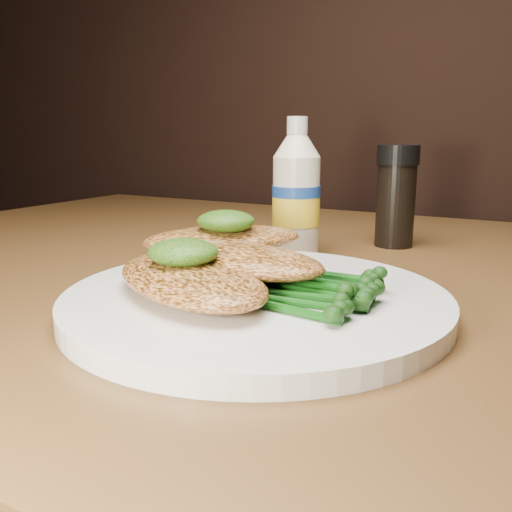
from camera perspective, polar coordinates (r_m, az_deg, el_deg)
The scene contains 9 objects.
plate at distance 0.42m, azimuth 0.00°, elevation -4.69°, with size 0.30×0.30×0.02m, color white.
chicken_front at distance 0.41m, azimuth -6.94°, elevation -2.46°, with size 0.16×0.09×0.03m, color #C87F3F.
chicken_mid at distance 0.44m, azimuth -1.82°, elevation -0.34°, with size 0.15×0.08×0.02m, color #C87F3F.
chicken_back at distance 0.48m, azimuth -3.44°, elevation 1.81°, with size 0.14×0.07×0.02m, color #C87F3F.
pesto_front at distance 0.41m, azimuth -7.68°, elevation 0.40°, with size 0.05×0.05×0.02m, color #0A3407.
pesto_back at distance 0.47m, azimuth -3.20°, elevation 3.69°, with size 0.05×0.05×0.02m, color #0A3407.
broccolini_bundle at distance 0.41m, azimuth 5.35°, elevation -2.66°, with size 0.15×0.12×0.02m, color #114D10, non-canonical shape.
mayo_bottle at distance 0.61m, azimuth 4.27°, elevation 7.29°, with size 0.05×0.05×0.15m, color #F3E8CE, non-canonical shape.
pepper_grinder at distance 0.67m, azimuth 14.53°, elevation 6.10°, with size 0.05×0.05×0.12m, color black, non-canonical shape.
Camera 1 is at (0.24, 0.54, 0.89)m, focal length 37.96 mm.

